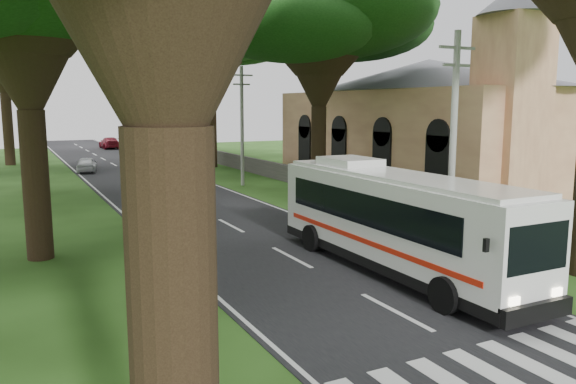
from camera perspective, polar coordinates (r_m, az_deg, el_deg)
ground at (r=13.96m, az=16.01°, el=-14.30°), size 140.00×140.00×0.00m
road at (r=35.85m, az=-12.16°, el=-0.07°), size 8.00×120.00×0.04m
crosswalk at (r=12.71m, az=22.40°, el=-17.02°), size 8.00×3.00×0.01m
property_wall at (r=38.12m, az=1.39°, el=1.54°), size 0.35×50.00×1.20m
church at (r=40.85m, az=14.22°, el=7.82°), size 14.00×24.00×11.60m
pole_near at (r=21.05m, az=16.43°, el=5.11°), size 1.60×0.24×8.00m
pole_mid at (r=38.15m, az=-4.69°, el=6.91°), size 1.60×0.24×8.00m
pole_far at (r=57.17m, az=-12.35°, el=7.35°), size 1.60×0.24×8.00m
tree_r_mida at (r=34.25m, az=3.23°, el=17.70°), size 13.61×13.61×13.74m
tree_r_midb at (r=50.45m, az=-7.97°, el=15.64°), size 13.16×13.16×14.47m
tree_r_far at (r=67.97m, az=-12.26°, el=14.58°), size 14.51×14.51×15.73m
coach_bus at (r=18.55m, az=10.74°, el=-2.72°), size 2.64×11.03×3.25m
distant_car_a at (r=48.68m, az=-19.77°, el=2.66°), size 2.12×3.86×1.24m
distant_car_c at (r=74.72m, az=-17.69°, el=4.78°), size 2.07×4.93×1.42m
pedestrian at (r=16.75m, az=-12.01°, el=-7.25°), size 0.53×0.68×1.65m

